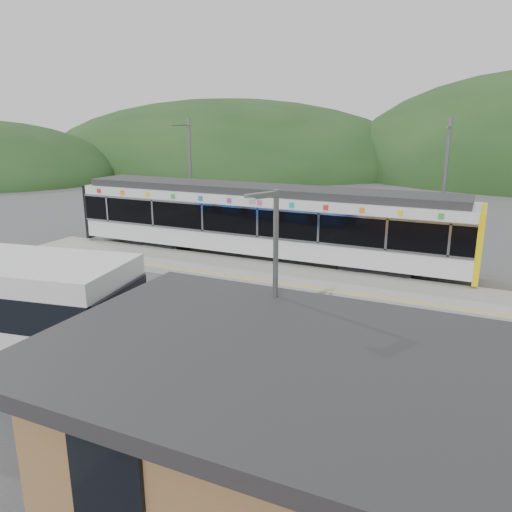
% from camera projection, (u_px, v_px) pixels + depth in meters
% --- Properties ---
extents(ground, '(120.00, 120.00, 0.00)m').
position_uv_depth(ground, '(228.00, 300.00, 19.78)').
color(ground, '#4C4C4F').
rests_on(ground, ground).
extents(hills, '(146.00, 149.00, 26.00)m').
position_uv_depth(hills, '(409.00, 282.00, 21.91)').
color(hills, '#1E3D19').
rests_on(hills, ground).
extents(platform, '(26.00, 3.20, 0.30)m').
position_uv_depth(platform, '(262.00, 274.00, 22.63)').
color(platform, '#9E9E99').
rests_on(platform, ground).
extents(yellow_line, '(26.00, 0.10, 0.01)m').
position_uv_depth(yellow_line, '(250.00, 278.00, 21.45)').
color(yellow_line, yellow).
rests_on(yellow_line, platform).
extents(train, '(20.44, 3.01, 3.74)m').
position_uv_depth(train, '(261.00, 220.00, 25.01)').
color(train, black).
rests_on(train, ground).
extents(catenary_mast_west, '(0.18, 1.80, 7.00)m').
position_uv_depth(catenary_mast_west, '(190.00, 177.00, 29.15)').
color(catenary_mast_west, slate).
rests_on(catenary_mast_west, ground).
extents(catenary_mast_east, '(0.18, 1.80, 7.00)m').
position_uv_depth(catenary_mast_east, '(444.00, 191.00, 23.48)').
color(catenary_mast_east, slate).
rests_on(catenary_mast_east, ground).
extents(station_shelter, '(9.20, 6.20, 3.00)m').
position_uv_depth(station_shelter, '(287.00, 424.00, 9.06)').
color(station_shelter, '#966841').
rests_on(station_shelter, ground).
extents(lamp_post, '(0.49, 1.03, 5.45)m').
position_uv_depth(lamp_post, '(273.00, 287.00, 11.21)').
color(lamp_post, slate).
rests_on(lamp_post, ground).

